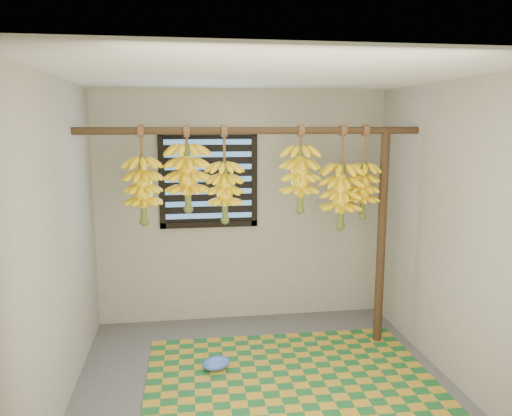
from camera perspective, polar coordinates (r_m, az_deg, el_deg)
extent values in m
cube|color=#4F4F4F|center=(4.19, 1.19, -19.92)|extent=(3.00, 3.00, 0.01)
cube|color=silver|center=(3.66, 1.33, 15.03)|extent=(3.00, 3.00, 0.01)
cube|color=gray|center=(5.20, -1.56, 0.12)|extent=(3.00, 0.01, 2.40)
cube|color=gray|center=(3.79, -21.82, -4.19)|extent=(0.01, 3.00, 2.40)
cube|color=gray|center=(4.26, 21.65, -2.71)|extent=(0.01, 3.00, 2.40)
cube|color=black|center=(5.11, -5.45, 3.30)|extent=(1.00, 0.04, 1.00)
cylinder|color=#3D2818|center=(4.33, -0.30, 8.84)|extent=(3.00, 0.06, 0.06)
cylinder|color=#3D2818|center=(4.78, 14.13, -3.48)|extent=(0.08, 0.08, 2.00)
cube|color=#1B5E2A|center=(4.25, 4.15, -19.32)|extent=(2.36, 1.90, 0.01)
ellipsoid|color=blue|center=(4.42, -4.57, -17.27)|extent=(0.30, 0.26, 0.10)
cylinder|color=brown|center=(4.30, -12.97, 7.16)|extent=(0.02, 0.02, 0.27)
cylinder|color=#4C5923|center=(4.33, -12.78, 2.21)|extent=(0.06, 0.06, 0.54)
cylinder|color=brown|center=(4.29, -7.94, 8.00)|extent=(0.02, 0.02, 0.17)
cylinder|color=#4C5923|center=(4.31, -7.83, 3.68)|extent=(0.06, 0.06, 0.54)
cylinder|color=brown|center=(4.31, -3.65, 7.07)|extent=(0.02, 0.02, 0.32)
cylinder|color=#4C5923|center=(4.34, -3.59, 2.07)|extent=(0.05, 0.05, 0.50)
cylinder|color=brown|center=(4.41, 5.13, 7.98)|extent=(0.02, 0.02, 0.19)
cylinder|color=#4C5923|center=(4.44, 5.06, 3.57)|extent=(0.06, 0.06, 0.55)
cylinder|color=brown|center=(4.52, 9.85, 6.87)|extent=(0.02, 0.02, 0.35)
cylinder|color=#4C5923|center=(4.56, 9.70, 1.56)|extent=(0.06, 0.06, 0.55)
cylinder|color=brown|center=(4.59, 12.32, 6.90)|extent=(0.02, 0.02, 0.34)
cylinder|color=#4C5923|center=(4.62, 12.15, 2.21)|extent=(0.05, 0.05, 0.47)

